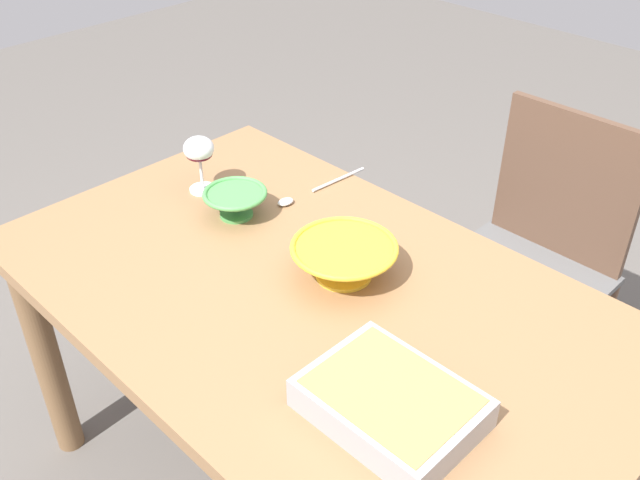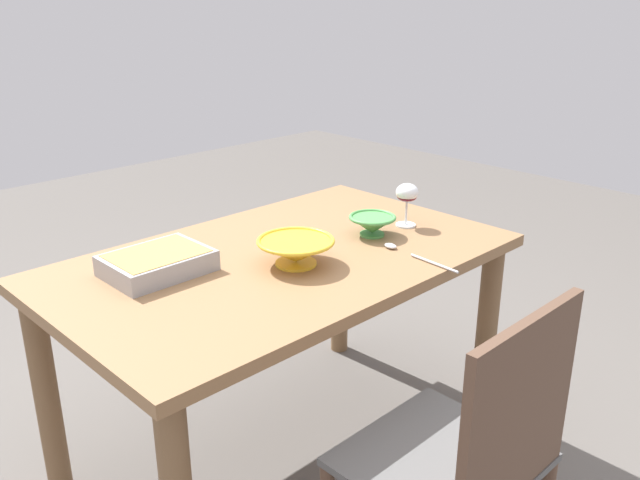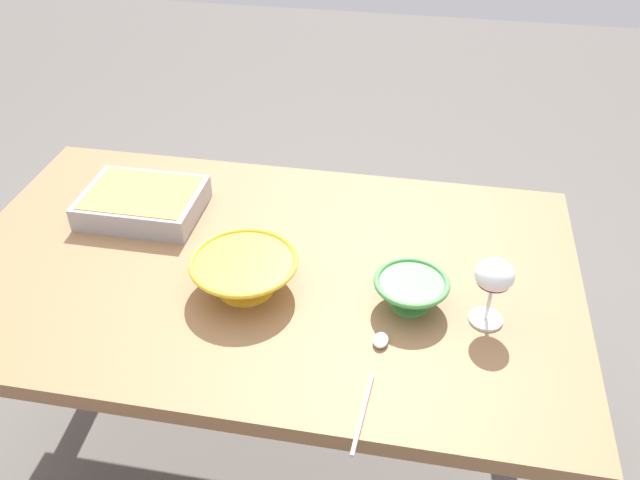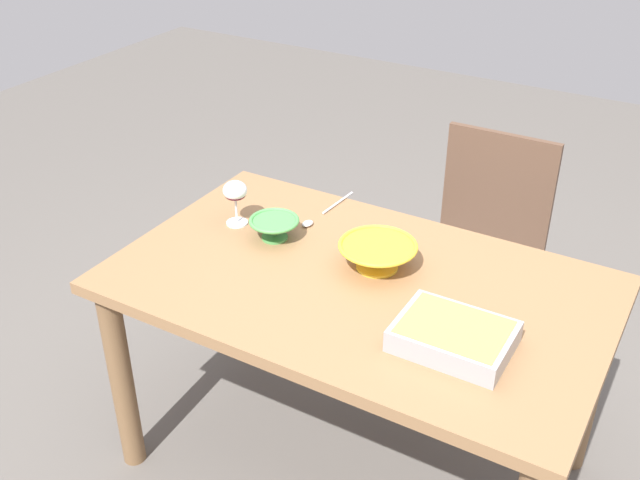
{
  "view_description": "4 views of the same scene",
  "coord_description": "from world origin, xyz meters",
  "px_view_note": "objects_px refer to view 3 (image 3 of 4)",
  "views": [
    {
      "loc": [
        -0.85,
        0.82,
        1.66
      ],
      "look_at": [
        0.06,
        -0.09,
        0.78
      ],
      "focal_mm": 39.83,
      "sensor_mm": 36.0,
      "label": 1
    },
    {
      "loc": [
        -1.25,
        -1.45,
        1.49
      ],
      "look_at": [
        0.08,
        -0.09,
        0.78
      ],
      "focal_mm": 37.59,
      "sensor_mm": 36.0,
      "label": 2
    },
    {
      "loc": [
        0.33,
        -1.12,
        1.67
      ],
      "look_at": [
        0.12,
        0.03,
        0.79
      ],
      "focal_mm": 37.07,
      "sensor_mm": 36.0,
      "label": 3
    },
    {
      "loc": [
        -0.8,
        1.6,
        1.92
      ],
      "look_at": [
        0.17,
        -0.08,
        0.77
      ],
      "focal_mm": 42.1,
      "sensor_mm": 36.0,
      "label": 4
    }
  ],
  "objects_px": {
    "dining_table": "(266,300)",
    "casserole_dish": "(143,201)",
    "serving_spoon": "(374,366)",
    "small_bowl": "(245,272)",
    "wine_glass": "(494,279)",
    "mixing_bowl": "(411,291)"
  },
  "relations": [
    {
      "from": "dining_table",
      "to": "casserole_dish",
      "type": "distance_m",
      "value": 0.4
    },
    {
      "from": "dining_table",
      "to": "serving_spoon",
      "type": "height_order",
      "value": "serving_spoon"
    },
    {
      "from": "small_bowl",
      "to": "wine_glass",
      "type": "bearing_deg",
      "value": -0.77
    },
    {
      "from": "casserole_dish",
      "to": "small_bowl",
      "type": "height_order",
      "value": "small_bowl"
    },
    {
      "from": "casserole_dish",
      "to": "small_bowl",
      "type": "relative_size",
      "value": 1.23
    },
    {
      "from": "wine_glass",
      "to": "mixing_bowl",
      "type": "height_order",
      "value": "wine_glass"
    },
    {
      "from": "casserole_dish",
      "to": "mixing_bowl",
      "type": "xyz_separation_m",
      "value": [
        0.68,
        -0.22,
        0.0
      ]
    },
    {
      "from": "wine_glass",
      "to": "serving_spoon",
      "type": "xyz_separation_m",
      "value": [
        -0.21,
        -0.17,
        -0.1
      ]
    },
    {
      "from": "dining_table",
      "to": "serving_spoon",
      "type": "distance_m",
      "value": 0.4
    },
    {
      "from": "mixing_bowl",
      "to": "serving_spoon",
      "type": "distance_m",
      "value": 0.2
    },
    {
      "from": "mixing_bowl",
      "to": "small_bowl",
      "type": "height_order",
      "value": "small_bowl"
    },
    {
      "from": "casserole_dish",
      "to": "serving_spoon",
      "type": "xyz_separation_m",
      "value": [
        0.63,
        -0.41,
        -0.03
      ]
    },
    {
      "from": "dining_table",
      "to": "mixing_bowl",
      "type": "bearing_deg",
      "value": -12.7
    },
    {
      "from": "wine_glass",
      "to": "casserole_dish",
      "type": "distance_m",
      "value": 0.87
    },
    {
      "from": "dining_table",
      "to": "serving_spoon",
      "type": "bearing_deg",
      "value": -43.12
    },
    {
      "from": "casserole_dish",
      "to": "mixing_bowl",
      "type": "height_order",
      "value": "mixing_bowl"
    },
    {
      "from": "wine_glass",
      "to": "serving_spoon",
      "type": "distance_m",
      "value": 0.29
    },
    {
      "from": "wine_glass",
      "to": "serving_spoon",
      "type": "relative_size",
      "value": 0.52
    },
    {
      "from": "casserole_dish",
      "to": "serving_spoon",
      "type": "relative_size",
      "value": 0.98
    },
    {
      "from": "casserole_dish",
      "to": "mixing_bowl",
      "type": "relative_size",
      "value": 1.82
    },
    {
      "from": "dining_table",
      "to": "casserole_dish",
      "type": "relative_size",
      "value": 4.92
    },
    {
      "from": "small_bowl",
      "to": "serving_spoon",
      "type": "distance_m",
      "value": 0.35
    }
  ]
}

